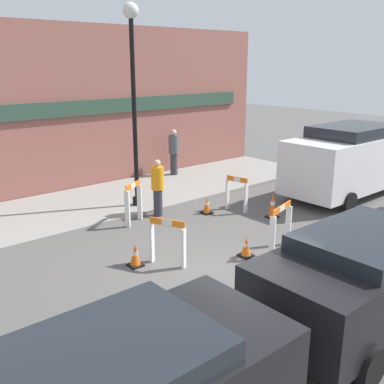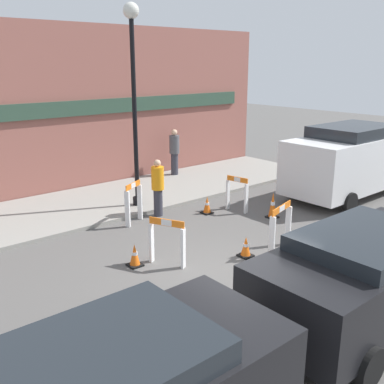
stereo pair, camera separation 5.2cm
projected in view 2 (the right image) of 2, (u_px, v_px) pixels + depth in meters
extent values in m
plane|color=#565451|center=(233.00, 281.00, 9.10)|extent=(60.00, 60.00, 0.00)
cube|color=gray|center=(86.00, 205.00, 13.73)|extent=(18.00, 3.65, 0.11)
cube|color=#93564C|center=(53.00, 111.00, 14.38)|extent=(18.00, 0.12, 5.50)
cube|color=#2D4738|center=(54.00, 110.00, 14.29)|extent=(16.20, 0.10, 0.50)
cylinder|color=black|center=(138.00, 201.00, 13.59)|extent=(0.29, 0.29, 0.24)
cylinder|color=black|center=(135.00, 116.00, 12.88)|extent=(0.13, 0.13, 5.32)
sphere|color=silver|center=(131.00, 10.00, 12.09)|extent=(0.44, 0.44, 0.44)
cube|color=white|center=(272.00, 237.00, 10.06)|extent=(0.09, 0.14, 0.98)
cube|color=white|center=(288.00, 226.00, 10.77)|extent=(0.09, 0.14, 0.98)
cube|color=orange|center=(282.00, 208.00, 10.26)|extent=(0.94, 0.28, 0.15)
cube|color=white|center=(282.00, 208.00, 10.26)|extent=(0.29, 0.10, 0.14)
cube|color=white|center=(246.00, 198.00, 13.05)|extent=(0.14, 0.08, 0.90)
cube|color=white|center=(228.00, 195.00, 13.44)|extent=(0.14, 0.08, 0.90)
cube|color=orange|center=(237.00, 179.00, 13.10)|extent=(0.16, 0.70, 0.15)
cube|color=white|center=(237.00, 179.00, 13.10)|extent=(0.07, 0.21, 0.14)
cube|color=white|center=(140.00, 202.00, 12.55)|extent=(0.11, 0.14, 1.00)
cube|color=white|center=(127.00, 209.00, 11.94)|extent=(0.11, 0.14, 1.00)
cube|color=orange|center=(133.00, 185.00, 12.08)|extent=(0.67, 0.36, 0.15)
cube|color=white|center=(133.00, 185.00, 12.08)|extent=(0.21, 0.13, 0.13)
cube|color=white|center=(151.00, 243.00, 9.86)|extent=(0.14, 0.11, 0.90)
cube|color=white|center=(183.00, 248.00, 9.56)|extent=(0.14, 0.11, 0.90)
cube|color=orange|center=(167.00, 223.00, 9.56)|extent=(0.38, 0.76, 0.15)
cube|color=white|center=(167.00, 223.00, 9.56)|extent=(0.14, 0.24, 0.14)
cube|color=black|center=(245.00, 256.00, 10.24)|extent=(0.30, 0.30, 0.04)
cone|color=orange|center=(246.00, 246.00, 10.17)|extent=(0.23, 0.23, 0.44)
cylinder|color=white|center=(246.00, 245.00, 10.17)|extent=(0.13, 0.13, 0.06)
cube|color=black|center=(272.00, 217.00, 12.78)|extent=(0.30, 0.30, 0.04)
cone|color=orange|center=(273.00, 205.00, 12.68)|extent=(0.22, 0.22, 0.70)
cylinder|color=white|center=(273.00, 203.00, 12.67)|extent=(0.13, 0.13, 0.10)
cube|color=black|center=(207.00, 213.00, 13.15)|extent=(0.30, 0.30, 0.04)
cone|color=orange|center=(207.00, 204.00, 13.08)|extent=(0.22, 0.22, 0.47)
cylinder|color=white|center=(207.00, 204.00, 13.07)|extent=(0.13, 0.13, 0.07)
cube|color=black|center=(135.00, 265.00, 9.76)|extent=(0.30, 0.30, 0.04)
cone|color=orange|center=(135.00, 254.00, 9.69)|extent=(0.23, 0.23, 0.46)
cylinder|color=white|center=(135.00, 253.00, 9.69)|extent=(0.13, 0.13, 0.06)
cylinder|color=#33333D|center=(158.00, 202.00, 12.86)|extent=(0.27, 0.27, 0.79)
cylinder|color=orange|center=(158.00, 178.00, 12.66)|extent=(0.38, 0.38, 0.66)
sphere|color=#DBAD89|center=(157.00, 163.00, 12.54)|extent=(0.21, 0.21, 0.20)
cylinder|color=#33333D|center=(175.00, 164.00, 17.16)|extent=(0.38, 0.38, 0.82)
cylinder|color=#4C4C51|center=(174.00, 144.00, 16.95)|extent=(0.53, 0.53, 0.68)
sphere|color=#DBAD89|center=(174.00, 132.00, 16.82)|extent=(0.32, 0.32, 0.23)
cube|color=#1E2328|center=(92.00, 375.00, 4.19)|extent=(2.38, 1.57, 0.53)
cylinder|color=black|center=(157.00, 372.00, 5.97)|extent=(0.60, 0.18, 0.60)
cube|color=black|center=(364.00, 277.00, 7.41)|extent=(4.31, 1.81, 1.10)
cube|color=#1E2328|center=(367.00, 247.00, 7.26)|extent=(2.37, 1.67, 0.50)
cylinder|color=black|center=(354.00, 266.00, 9.06)|extent=(0.60, 0.18, 0.60)
cylinder|color=black|center=(267.00, 312.00, 7.41)|extent=(0.60, 0.18, 0.60)
cylinder|color=black|center=(369.00, 367.00, 6.08)|extent=(0.60, 0.18, 0.60)
cube|color=white|center=(351.00, 162.00, 14.66)|extent=(5.07, 1.99, 1.67)
cube|color=#1E2328|center=(354.00, 136.00, 14.43)|extent=(2.79, 1.83, 0.71)
cylinder|color=black|center=(348.00, 173.00, 16.60)|extent=(0.60, 0.18, 0.60)
cylinder|color=black|center=(295.00, 188.00, 14.65)|extent=(0.60, 0.18, 0.60)
cylinder|color=black|center=(350.00, 202.00, 13.19)|extent=(0.60, 0.18, 0.60)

